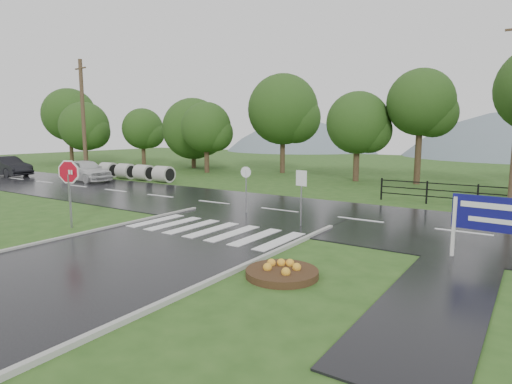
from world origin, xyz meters
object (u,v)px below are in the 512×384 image
Objects in this scene: culvert_pipes at (135,172)px; car_dark at (8,176)px; stop_sign at (69,178)px; car_white at (86,181)px; estate_billboard at (493,218)px.

culvert_pipes is 11.60m from car_dark.
stop_sign is (11.02, -12.61, 1.37)m from culvert_pipes.
stop_sign is at bearing -113.26° from car_dark.
culvert_pipes reaches higher than car_white.
stop_sign reaches higher than culvert_pipes.
estate_billboard reaches higher than car_white.
culvert_pipes is 16.80m from stop_sign.
car_white is 0.97× the size of car_dark.
car_dark is at bearing 173.23° from estate_billboard.
car_white is (-13.16, 9.78, -1.97)m from stop_sign.
car_white reaches higher than car_dark.
culvert_pipes is 3.59m from car_white.
estate_billboard is at bearing -96.22° from car_white.
car_dark is at bearing 105.18° from car_white.
culvert_pipes is at bearing -70.64° from car_dark.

